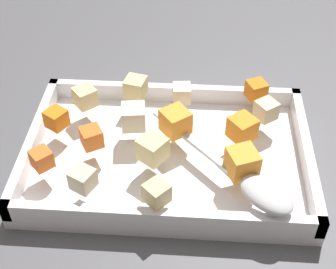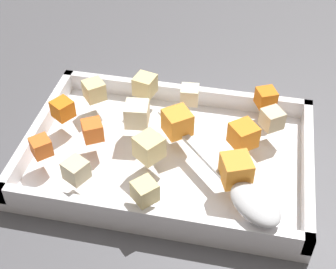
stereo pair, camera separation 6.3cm
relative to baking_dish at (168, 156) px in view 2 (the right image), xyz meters
name	(u,v)px [view 2 (the right image)]	position (x,y,z in m)	size (l,w,h in m)	color
ground_plane	(180,154)	(-0.01, -0.02, -0.01)	(4.00, 4.00, 0.00)	#4C4C51
baking_dish	(168,156)	(0.00, 0.00, 0.00)	(0.38, 0.25, 0.04)	silver
carrot_chunk_back_center	(243,135)	(-0.10, -0.01, 0.04)	(0.03, 0.03, 0.03)	orange
carrot_chunk_far_left	(236,170)	(-0.09, 0.05, 0.05)	(0.03, 0.03, 0.03)	orange
carrot_chunk_corner_nw	(41,147)	(0.15, 0.06, 0.04)	(0.02, 0.02, 0.02)	orange
carrot_chunk_heap_side	(177,122)	(-0.01, -0.02, 0.05)	(0.03, 0.03, 0.03)	orange
carrot_chunk_center	(266,98)	(-0.12, -0.10, 0.04)	(0.03, 0.03, 0.03)	orange
carrot_chunk_front_center	(93,130)	(0.10, 0.01, 0.04)	(0.03, 0.03, 0.03)	orange
carrot_chunk_mid_left	(61,111)	(0.15, -0.01, 0.04)	(0.03, 0.03, 0.03)	orange
potato_chunk_mid_right	(145,85)	(0.05, -0.09, 0.04)	(0.03, 0.03, 0.03)	#E0CC89
potato_chunk_corner_ne	(272,119)	(-0.13, -0.06, 0.04)	(0.03, 0.03, 0.03)	beige
potato_chunk_rim_edge	(187,94)	(-0.01, -0.09, 0.04)	(0.03, 0.03, 0.03)	beige
potato_chunk_far_right	(145,191)	(0.01, 0.10, 0.04)	(0.03, 0.03, 0.03)	#E0CC89
potato_chunk_near_right	(76,170)	(0.09, 0.09, 0.04)	(0.03, 0.03, 0.03)	beige
potato_chunk_near_left	(94,90)	(0.12, -0.07, 0.04)	(0.03, 0.03, 0.03)	#E0CC89
potato_chunk_corner_se	(149,147)	(0.02, 0.03, 0.05)	(0.03, 0.03, 0.03)	#E0CC89
potato_chunk_near_spoon	(137,114)	(0.05, -0.03, 0.05)	(0.03, 0.03, 0.03)	beige
serving_spoon	(247,197)	(-0.11, 0.08, 0.04)	(0.18, 0.19, 0.02)	silver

